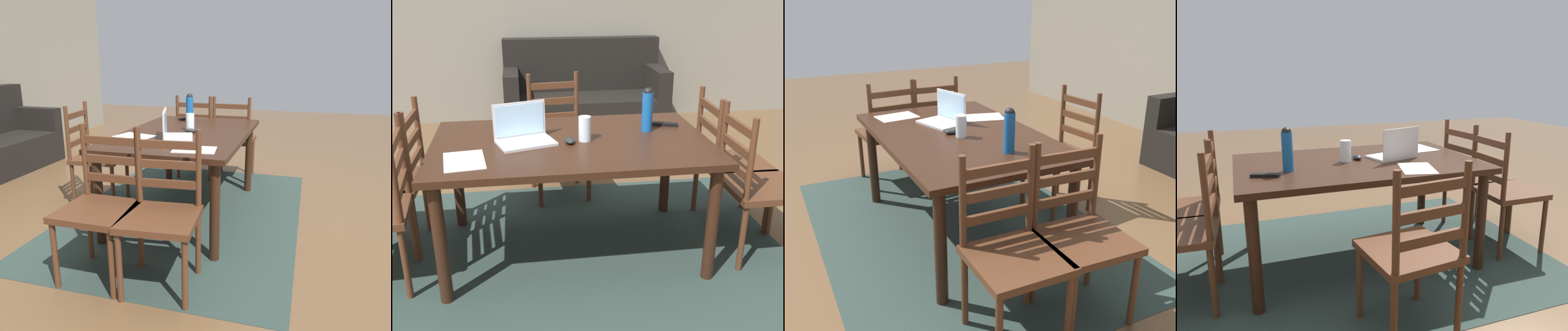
{
  "view_description": "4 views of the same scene",
  "coord_description": "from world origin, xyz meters",
  "views": [
    {
      "loc": [
        -3.09,
        -0.99,
        1.37
      ],
      "look_at": [
        -0.12,
        -0.12,
        0.48
      ],
      "focal_mm": 35.4,
      "sensor_mm": 36.0,
      "label": 1
    },
    {
      "loc": [
        -0.3,
        -2.68,
        1.65
      ],
      "look_at": [
        0.08,
        -0.12,
        0.62
      ],
      "focal_mm": 43.81,
      "sensor_mm": 36.0,
      "label": 2
    },
    {
      "loc": [
        2.79,
        -1.21,
        1.68
      ],
      "look_at": [
        0.13,
        0.1,
        0.53
      ],
      "focal_mm": 42.43,
      "sensor_mm": 36.0,
      "label": 3
    },
    {
      "loc": [
        0.79,
        2.47,
        1.35
      ],
      "look_at": [
        -0.14,
        -0.09,
        0.68
      ],
      "focal_mm": 34.97,
      "sensor_mm": 36.0,
      "label": 4
    }
  ],
  "objects": [
    {
      "name": "paper_stack_left",
      "position": [
        -0.6,
        -0.25,
        0.74
      ],
      "size": [
        0.25,
        0.32,
        0.0
      ],
      "primitive_type": "cube",
      "rotation": [
        0.0,
        0.0,
        0.14
      ],
      "color": "white",
      "rests_on": "dining_table"
    },
    {
      "name": "chair_right_far",
      "position": [
        1.11,
        0.21,
        0.46
      ],
      "size": [
        0.46,
        0.46,
        0.95
      ],
      "color": "#4C2B19",
      "rests_on": "ground"
    },
    {
      "name": "paper_stack_right",
      "position": [
        -0.29,
        0.34,
        0.74
      ],
      "size": [
        0.28,
        0.34,
        0.0
      ],
      "primitive_type": "cube",
      "rotation": [
        0.0,
        0.0,
        -0.25
      ],
      "color": "white",
      "rests_on": "dining_table"
    },
    {
      "name": "chair_far_head",
      "position": [
        -0.0,
        0.89,
        0.46
      ],
      "size": [
        0.49,
        0.49,
        0.95
      ],
      "color": "#4C2B19",
      "rests_on": "ground"
    },
    {
      "name": "water_bottle",
      "position": [
        0.49,
        0.12,
        0.89
      ],
      "size": [
        0.07,
        0.07,
        0.28
      ],
      "color": "#145199",
      "rests_on": "dining_table"
    },
    {
      "name": "drinking_glass",
      "position": [
        0.08,
        -0.01,
        0.82
      ],
      "size": [
        0.07,
        0.07,
        0.15
      ],
      "primitive_type": "cylinder",
      "color": "silver",
      "rests_on": "dining_table"
    },
    {
      "name": "computer_mouse",
      "position": [
        -0.01,
        -0.04,
        0.76
      ],
      "size": [
        0.07,
        0.1,
        0.03
      ],
      "primitive_type": "ellipsoid",
      "rotation": [
        0.0,
        0.0,
        0.05
      ],
      "color": "black",
      "rests_on": "dining_table"
    },
    {
      "name": "couch",
      "position": [
        0.46,
        2.67,
        0.36
      ],
      "size": [
        1.8,
        0.8,
        1.0
      ],
      "color": "black",
      "rests_on": "ground"
    },
    {
      "name": "laptop",
      "position": [
        -0.28,
        0.02,
        0.8
      ],
      "size": [
        0.37,
        0.31,
        0.23
      ],
      "color": "silver",
      "rests_on": "dining_table"
    },
    {
      "name": "ground_plane",
      "position": [
        0.0,
        0.0,
        0.0
      ],
      "size": [
        14.0,
        14.0,
        0.0
      ],
      "primitive_type": "plane",
      "color": "brown"
    },
    {
      "name": "area_rug",
      "position": [
        0.0,
        0.0,
        0.0
      ],
      "size": [
        2.72,
        1.96,
        0.01
      ],
      "primitive_type": "cube",
      "color": "#283833",
      "rests_on": "ground"
    },
    {
      "name": "chair_right_near",
      "position": [
        1.11,
        -0.21,
        0.46
      ],
      "size": [
        0.44,
        0.44,
        0.95
      ],
      "color": "#4C2B19",
      "rests_on": "ground"
    },
    {
      "name": "dining_table",
      "position": [
        0.0,
        0.0,
        0.66
      ],
      "size": [
        1.64,
        1.04,
        0.74
      ],
      "color": "black",
      "rests_on": "ground"
    },
    {
      "name": "wall_back",
      "position": [
        0.0,
        3.14,
        1.35
      ],
      "size": [
        8.0,
        0.12,
        2.7
      ],
      "primitive_type": "cube",
      "color": "gray",
      "rests_on": "ground"
    },
    {
      "name": "tv_remote",
      "position": [
        0.64,
        0.21,
        0.75
      ],
      "size": [
        0.17,
        0.1,
        0.02
      ],
      "primitive_type": "cube",
      "rotation": [
        0.0,
        0.0,
        1.23
      ],
      "color": "black",
      "rests_on": "dining_table"
    }
  ]
}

